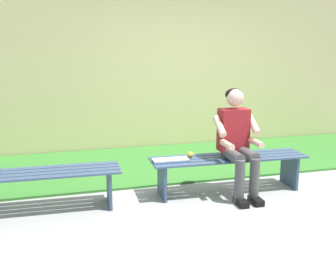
# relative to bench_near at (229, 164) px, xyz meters

# --- Properties ---
(ground_plane) EXTENTS (10.00, 7.00, 0.04)m
(ground_plane) POSITION_rel_bench_near_xyz_m (1.13, 1.00, -0.35)
(ground_plane) COLOR #9E9E99
(grass_strip) EXTENTS (9.00, 1.91, 0.03)m
(grass_strip) POSITION_rel_bench_near_xyz_m (1.13, -1.32, -0.32)
(grass_strip) COLOR #387A2D
(grass_strip) RESTS_ON ground
(brick_wall) EXTENTS (9.50, 0.24, 2.90)m
(brick_wall) POSITION_rel_bench_near_xyz_m (0.50, -2.42, 1.12)
(brick_wall) COLOR #D1C684
(brick_wall) RESTS_ON ground
(bench_near) EXTENTS (1.88, 0.49, 0.43)m
(bench_near) POSITION_rel_bench_near_xyz_m (0.00, 0.00, 0.00)
(bench_near) COLOR #384C6B
(bench_near) RESTS_ON ground
(bench_far) EXTENTS (1.92, 0.49, 0.43)m
(bench_far) POSITION_rel_bench_near_xyz_m (2.26, 0.00, 0.00)
(bench_far) COLOR #384C6B
(bench_far) RESTS_ON ground
(person_seated) EXTENTS (0.50, 0.69, 1.24)m
(person_seated) POSITION_rel_bench_near_xyz_m (-0.05, 0.10, 0.34)
(person_seated) COLOR maroon
(person_seated) RESTS_ON ground
(apple) EXTENTS (0.07, 0.07, 0.07)m
(apple) POSITION_rel_bench_near_xyz_m (0.45, -0.09, 0.13)
(apple) COLOR gold
(apple) RESTS_ON bench_near
(book_open) EXTENTS (0.42, 0.17, 0.02)m
(book_open) POSITION_rel_bench_near_xyz_m (0.71, -0.02, 0.11)
(book_open) COLOR white
(book_open) RESTS_ON bench_near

